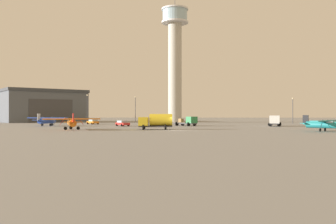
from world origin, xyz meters
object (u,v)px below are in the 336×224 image
(airplane_teal, at_px, (323,124))
(truck_flatbed_green, at_px, (188,121))
(truck_fuel_tanker_yellow, at_px, (157,121))
(car_orange, at_px, (93,122))
(airplane_orange, at_px, (72,122))
(light_post_west, at_px, (293,108))
(control_tower, at_px, (175,54))
(light_post_east, at_px, (135,107))
(light_post_north, at_px, (87,106))
(truck_box_white, at_px, (275,120))
(car_red, at_px, (122,123))
(airplane_blue, at_px, (47,120))

(airplane_teal, xyz_separation_m, truck_flatbed_green, (-23.21, 26.32, -0.16))
(truck_fuel_tanker_yellow, bearing_deg, car_orange, -58.63)
(airplane_orange, xyz_separation_m, light_post_west, (54.43, 45.11, 3.30))
(control_tower, height_order, airplane_orange, control_tower)
(control_tower, distance_m, light_post_east, 23.27)
(truck_fuel_tanker_yellow, height_order, light_post_north, light_post_north)
(light_post_north, bearing_deg, truck_fuel_tanker_yellow, -58.36)
(truck_flatbed_green, bearing_deg, truck_box_white, 43.91)
(car_orange, distance_m, light_post_east, 20.81)
(car_orange, bearing_deg, car_red, 176.61)
(control_tower, relative_size, car_orange, 9.68)
(car_red, xyz_separation_m, light_post_west, (48.24, 25.05, 4.04))
(airplane_teal, distance_m, light_post_east, 69.80)
(light_post_west, relative_size, light_post_north, 0.89)
(truck_box_white, distance_m, light_post_west, 26.36)
(airplane_blue, distance_m, truck_fuel_tanker_yellow, 33.69)
(airplane_blue, bearing_deg, light_post_east, -18.03)
(airplane_blue, bearing_deg, truck_box_white, -78.41)
(truck_flatbed_green, xyz_separation_m, light_post_east, (-17.36, 30.34, 4.11))
(control_tower, relative_size, airplane_blue, 4.14)
(airplane_teal, bearing_deg, car_orange, -175.80)
(airplane_blue, xyz_separation_m, light_post_west, (67.03, 25.27, 3.34))
(truck_fuel_tanker_yellow, xyz_separation_m, light_post_east, (-11.19, 50.63, 3.60))
(airplane_orange, bearing_deg, truck_flatbed_green, -66.26)
(truck_fuel_tanker_yellow, height_order, truck_box_white, truck_fuel_tanker_yellow)
(truck_fuel_tanker_yellow, xyz_separation_m, truck_box_white, (27.26, 19.46, -0.17))
(control_tower, relative_size, truck_box_white, 7.34)
(truck_box_white, height_order, light_post_north, light_post_north)
(airplane_orange, relative_size, light_post_west, 1.32)
(airplane_orange, bearing_deg, light_post_west, -71.78)
(light_post_north, bearing_deg, car_orange, -62.81)
(control_tower, xyz_separation_m, light_post_east, (-13.09, -5.05, -18.57))
(airplane_teal, relative_size, car_orange, 1.80)
(airplane_teal, xyz_separation_m, light_post_west, (9.05, 49.13, 3.46))
(light_post_east, distance_m, light_post_north, 17.20)
(control_tower, bearing_deg, airplane_teal, -65.99)
(airplane_orange, relative_size, car_red, 2.29)
(control_tower, bearing_deg, truck_box_white, -55.00)
(light_post_east, bearing_deg, truck_flatbed_green, -60.22)
(car_red, relative_size, light_post_north, 0.52)
(light_post_east, bearing_deg, airplane_orange, -95.22)
(light_post_west, height_order, light_post_east, light_post_east)
(truck_flatbed_green, bearing_deg, airplane_orange, -88.65)
(airplane_orange, relative_size, light_post_east, 1.18)
(airplane_orange, distance_m, light_post_west, 70.77)
(airplane_orange, distance_m, truck_fuel_tanker_yellow, 16.12)
(truck_box_white, distance_m, car_red, 37.09)
(truck_flatbed_green, height_order, truck_fuel_tanker_yellow, truck_fuel_tanker_yellow)
(car_red, height_order, light_post_east, light_post_east)
(truck_box_white, xyz_separation_m, car_red, (-37.06, -1.41, -0.76))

